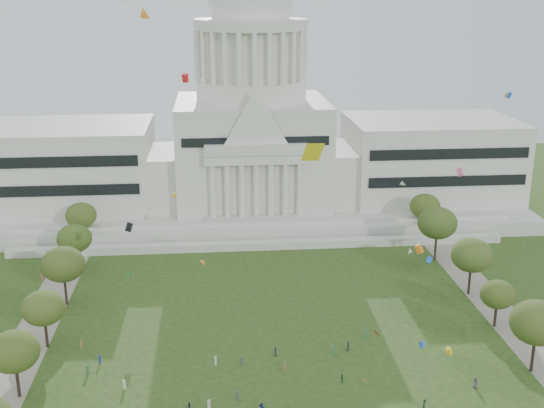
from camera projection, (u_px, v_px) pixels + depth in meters
capitol at (252, 141)px, 202.91m from camera, size 160.00×64.50×91.30m
path_left at (21, 358)px, 126.19m from camera, size 8.00×160.00×0.04m
path_right at (521, 336)px, 134.21m from camera, size 8.00×160.00×0.04m
row_tree_l_2 at (14, 352)px, 111.82m from camera, size 8.42×8.42×11.97m
row_tree_r_2 at (537, 323)px, 119.06m from camera, size 9.55×9.55×13.58m
row_tree_l_3 at (43, 308)px, 127.77m from camera, size 8.12×8.12×11.55m
row_tree_r_3 at (498, 295)px, 136.05m from camera, size 7.01×7.01×9.98m
row_tree_l_4 at (63, 264)px, 144.99m from camera, size 9.29×9.29×13.21m
row_tree_r_4 at (472, 255)px, 150.19m from camera, size 9.19×9.19×13.06m
row_tree_l_5 at (74, 238)px, 162.85m from camera, size 8.33×8.33×11.85m
row_tree_r_5 at (437, 223)px, 169.04m from camera, size 9.82×9.82×13.96m
row_tree_l_6 at (81, 215)px, 179.98m from camera, size 8.19×8.19×11.64m
row_tree_r_6 at (425, 206)px, 186.71m from camera, size 8.42×8.42×11.97m
person_0 at (476, 382)px, 116.64m from camera, size 1.05×1.17×2.00m
person_2 at (425, 404)px, 110.75m from camera, size 1.02×0.96×1.79m
person_5 at (262, 407)px, 109.98m from camera, size 1.53×1.43×1.62m
person_8 at (189, 406)px, 110.39m from camera, size 0.74×0.48×1.49m
person_10 at (342, 378)px, 118.18m from camera, size 0.78×1.10×1.70m
distant_crowd at (217, 390)px, 114.67m from camera, size 56.83×40.40×1.94m
kite_swarm at (312, 248)px, 102.57m from camera, size 82.02×104.70×62.09m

